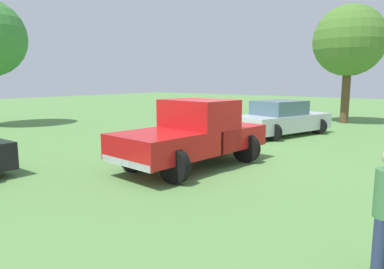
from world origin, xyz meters
The scene contains 5 objects.
ground_plane centered at (0.00, 0.00, 0.00)m, with size 80.00×80.00×0.00m, color #5B8C47.
pickup_truck centered at (-0.31, -0.80, 0.96)m, with size 2.64×4.68×1.84m.
sedan_near centered at (-0.74, 5.86, 0.70)m, with size 3.04×4.86×1.49m.
tree_back_left centered at (0.19, 12.06, 4.41)m, with size 3.77×3.77×6.33m.
traffic_cone centered at (-4.65, 2.27, 0.28)m, with size 0.32×0.32×0.55m, color orange.
Camera 1 is at (5.56, -8.39, 2.39)m, focal length 33.00 mm.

